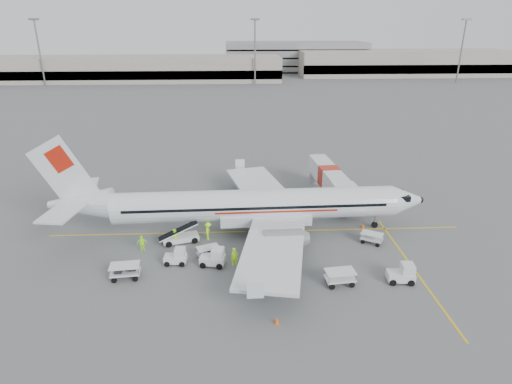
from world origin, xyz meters
TOP-DOWN VIEW (x-y plane):
  - ground at (0.00, 0.00)m, footprint 360.00×360.00m
  - stripe_lead at (0.00, 0.00)m, footprint 44.00×0.20m
  - stripe_cross at (14.00, -8.00)m, footprint 0.20×20.00m
  - terminal_west at (-40.00, 130.00)m, footprint 110.00×22.00m
  - terminal_east at (70.00, 145.00)m, footprint 90.00×26.00m
  - parking_garage at (25.00, 160.00)m, footprint 62.00×24.00m
  - treeline at (0.00, 175.00)m, footprint 300.00×3.00m
  - mast_west at (-70.00, 118.00)m, footprint 3.20×1.20m
  - mast_center at (5.00, 118.00)m, footprint 3.20×1.20m
  - mast_east at (80.00, 118.00)m, footprint 3.20×1.20m
  - aircraft at (-0.17, 0.02)m, footprint 39.71×31.52m
  - jet_bridge at (9.52, 9.03)m, footprint 4.24×15.94m
  - belt_loader at (-7.93, -2.00)m, footprint 5.14×3.04m
  - tug_fore at (11.99, -10.15)m, footprint 2.39×1.50m
  - tug_mid at (-4.43, -6.66)m, footprint 2.47×1.69m
  - tug_aft at (-7.91, -6.21)m, footprint 2.11×1.29m
  - cart_loaded_a at (-4.92, -5.20)m, footprint 2.42×1.94m
  - cart_loaded_b at (-12.00, -8.47)m, footprint 2.68×1.75m
  - cart_empty_a at (6.63, -10.29)m, footprint 2.69×1.78m
  - cart_empty_b at (11.58, -3.12)m, footprint 2.49×2.16m
  - cone_nose at (11.69, 0.45)m, footprint 0.34×0.34m
  - cone_port at (5.22, 8.75)m, footprint 0.36×0.36m
  - cone_stbd at (0.77, -15.23)m, footprint 0.38×0.38m
  - crew_a at (-2.39, -6.77)m, footprint 0.72×0.54m
  - crew_b at (-8.42, -2.32)m, footprint 0.99×0.95m
  - crew_c at (-5.11, -1.50)m, footprint 0.80×1.28m
  - crew_d at (-11.44, -3.73)m, footprint 1.06×0.57m

SIDE VIEW (x-z plane):
  - ground at x=0.00m, z-range 0.00..0.00m
  - stripe_lead at x=0.00m, z-range 0.00..0.01m
  - stripe_cross at x=14.00m, z-range 0.00..0.01m
  - cone_nose at x=11.69m, z-range 0.00..0.55m
  - cone_port at x=5.22m, z-range 0.00..0.60m
  - cone_stbd at x=0.77m, z-range 0.00..0.62m
  - cart_loaded_a at x=-4.92m, z-range 0.00..1.10m
  - cart_empty_b at x=11.58m, z-range 0.00..1.12m
  - cart_empty_a at x=6.63m, z-range 0.00..1.32m
  - cart_loaded_b at x=-12.00m, z-range 0.00..1.33m
  - tug_aft at x=-7.91m, z-range 0.00..1.58m
  - crew_b at x=-8.42m, z-range 0.00..1.61m
  - crew_d at x=-11.44m, z-range 0.00..1.71m
  - tug_mid at x=-4.43m, z-range 0.00..1.76m
  - tug_fore at x=11.99m, z-range 0.00..1.76m
  - crew_a at x=-2.39m, z-range 0.00..1.78m
  - crew_c at x=-5.11m, z-range 0.00..1.91m
  - belt_loader at x=-7.93m, z-range 0.00..2.62m
  - jet_bridge at x=9.52m, z-range 0.00..4.13m
  - treeline at x=0.00m, z-range 0.00..6.00m
  - terminal_west at x=-40.00m, z-range 0.00..9.00m
  - terminal_east at x=70.00m, z-range 0.00..10.00m
  - aircraft at x=-0.17m, z-range 0.00..10.73m
  - parking_garage at x=25.00m, z-range 0.00..14.00m
  - mast_west at x=-70.00m, z-range 0.00..22.00m
  - mast_center at x=5.00m, z-range 0.00..22.00m
  - mast_east at x=80.00m, z-range 0.00..22.00m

